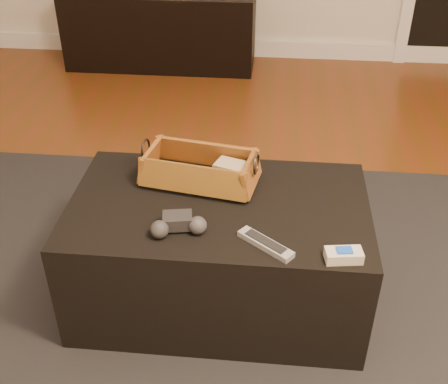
# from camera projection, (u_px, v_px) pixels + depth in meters

# --- Properties ---
(floor) EXTENTS (5.00, 5.50, 0.01)m
(floor) POSITION_uv_depth(u_px,v_px,m) (271.00, 341.00, 1.94)
(floor) COLOR brown
(floor) RESTS_ON ground
(baseboard) EXTENTS (5.00, 0.04, 0.12)m
(baseboard) POSITION_uv_depth(u_px,v_px,m) (282.00, 49.00, 4.16)
(baseboard) COLOR white
(baseboard) RESTS_ON floor
(media_cabinet) EXTENTS (1.31, 0.45, 0.51)m
(media_cabinet) POSITION_uv_depth(u_px,v_px,m) (161.00, 29.00, 3.93)
(media_cabinet) COLOR black
(media_cabinet) RESTS_ON floor
(area_rug) EXTENTS (2.60, 2.00, 0.01)m
(area_rug) POSITION_uv_depth(u_px,v_px,m) (218.00, 306.00, 2.06)
(area_rug) COLOR black
(area_rug) RESTS_ON floor
(ottoman) EXTENTS (1.00, 0.60, 0.42)m
(ottoman) POSITION_uv_depth(u_px,v_px,m) (219.00, 252.00, 1.98)
(ottoman) COLOR black
(ottoman) RESTS_ON area_rug
(tv_remote) EXTENTS (0.21, 0.06, 0.02)m
(tv_remote) POSITION_uv_depth(u_px,v_px,m) (193.00, 177.00, 1.95)
(tv_remote) COLOR black
(tv_remote) RESTS_ON wicker_basket
(cloth_bundle) EXTENTS (0.13, 0.11, 0.06)m
(cloth_bundle) POSITION_uv_depth(u_px,v_px,m) (231.00, 171.00, 1.95)
(cloth_bundle) COLOR #C8B08B
(cloth_bundle) RESTS_ON wicker_basket
(wicker_basket) EXTENTS (0.43, 0.27, 0.14)m
(wicker_basket) POSITION_uv_depth(u_px,v_px,m) (200.00, 170.00, 1.95)
(wicker_basket) COLOR #A66B25
(wicker_basket) RESTS_ON ottoman
(game_controller) EXTENTS (0.18, 0.12, 0.06)m
(game_controller) POSITION_uv_depth(u_px,v_px,m) (178.00, 225.00, 1.72)
(game_controller) COLOR black
(game_controller) RESTS_ON ottoman
(silver_remote) EXTENTS (0.18, 0.15, 0.02)m
(silver_remote) POSITION_uv_depth(u_px,v_px,m) (266.00, 244.00, 1.67)
(silver_remote) COLOR #A5A7AD
(silver_remote) RESTS_ON ottoman
(cream_gadget) EXTENTS (0.11, 0.07, 0.04)m
(cream_gadget) POSITION_uv_depth(u_px,v_px,m) (344.00, 255.00, 1.62)
(cream_gadget) COLOR beige
(cream_gadget) RESTS_ON ottoman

